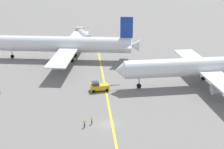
# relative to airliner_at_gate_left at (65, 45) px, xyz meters

# --- Properties ---
(ground_plane) EXTENTS (600.00, 600.00, 0.00)m
(ground_plane) POSITION_rel_airliner_at_gate_left_xyz_m (14.29, -50.78, -5.53)
(ground_plane) COLOR slate
(taxiway_stripe) EXTENTS (7.68, 119.81, 0.01)m
(taxiway_stripe) POSITION_rel_airliner_at_gate_left_xyz_m (14.86, -40.78, -5.52)
(taxiway_stripe) COLOR yellow
(taxiway_stripe) RESTS_ON ground
(airliner_at_gate_left) EXTENTS (54.22, 49.80, 15.75)m
(airliner_at_gate_left) POSITION_rel_airliner_at_gate_left_xyz_m (0.00, 0.00, 0.00)
(airliner_at_gate_left) COLOR white
(airliner_at_gate_left) RESTS_ON ground
(airliner_being_pushed) EXTENTS (49.45, 41.18, 16.50)m
(airliner_being_pushed) POSITION_rel_airliner_at_gate_left_xyz_m (41.67, -26.93, 0.02)
(airliner_being_pushed) COLOR white
(airliner_being_pushed) RESTS_ON ground
(pushback_tug) EXTENTS (8.49, 3.74, 2.97)m
(pushback_tug) POSITION_rel_airliner_at_gate_left_xyz_m (12.33, -30.55, -4.27)
(pushback_tug) COLOR gold
(pushback_tug) RESTS_ON ground
(ground_crew_marshaller_foreground) EXTENTS (0.43, 0.40, 1.71)m
(ground_crew_marshaller_foreground) POSITION_rel_airliner_at_gate_left_xyz_m (10.83, -50.26, -4.64)
(ground_crew_marshaller_foreground) COLOR #4C4C51
(ground_crew_marshaller_foreground) RESTS_ON ground
(ground_crew_wing_walker_right) EXTENTS (0.36, 0.36, 1.74)m
(ground_crew_wing_walker_right) POSITION_rel_airliner_at_gate_left_xyz_m (9.25, -51.84, -4.62)
(ground_crew_wing_walker_right) COLOR black
(ground_crew_wing_walker_right) RESTS_ON ground
(jet_bridge) EXTENTS (7.44, 16.77, 6.25)m
(jet_bridge) POSITION_rel_airliner_at_gate_left_xyz_m (5.22, 21.57, -1.07)
(jet_bridge) COLOR #B7B7BC
(jet_bridge) RESTS_ON ground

